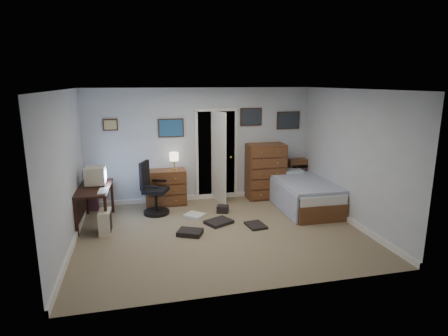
# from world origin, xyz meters

# --- Properties ---
(floor) EXTENTS (5.00, 4.00, 0.02)m
(floor) POSITION_xyz_m (0.00, 0.00, -0.01)
(floor) COLOR gray
(floor) RESTS_ON ground
(computer_desk) EXTENTS (0.62, 1.26, 0.71)m
(computer_desk) POSITION_xyz_m (-2.29, 0.95, 0.55)
(computer_desk) COLOR black
(computer_desk) RESTS_ON floor
(crt_monitor) EXTENTS (0.38, 0.36, 0.34)m
(crt_monitor) POSITION_xyz_m (-2.18, 1.10, 0.89)
(crt_monitor) COLOR beige
(crt_monitor) RESTS_ON computer_desk
(keyboard) EXTENTS (0.16, 0.39, 0.02)m
(keyboard) POSITION_xyz_m (-2.02, 0.60, 0.73)
(keyboard) COLOR beige
(keyboard) RESTS_ON computer_desk
(pc_tower) EXTENTS (0.21, 0.41, 0.43)m
(pc_tower) POSITION_xyz_m (-2.00, 0.40, 0.21)
(pc_tower) COLOR beige
(pc_tower) RESTS_ON floor
(office_chair) EXTENTS (0.69, 0.69, 1.08)m
(office_chair) POSITION_xyz_m (-1.12, 1.25, 0.42)
(office_chair) COLOR black
(office_chair) RESTS_ON floor
(media_stack) EXTENTS (0.19, 0.19, 0.89)m
(media_stack) POSITION_xyz_m (-2.32, 1.75, 0.44)
(media_stack) COLOR maroon
(media_stack) RESTS_ON floor
(low_dresser) EXTENTS (0.87, 0.44, 0.77)m
(low_dresser) POSITION_xyz_m (-0.82, 1.77, 0.39)
(low_dresser) COLOR brown
(low_dresser) RESTS_ON floor
(table_lamp) EXTENTS (0.19, 0.19, 0.38)m
(table_lamp) POSITION_xyz_m (-0.62, 1.77, 1.05)
(table_lamp) COLOR gold
(table_lamp) RESTS_ON low_dresser
(doorway) EXTENTS (0.96, 1.12, 2.05)m
(doorway) POSITION_xyz_m (0.35, 2.27, 1.00)
(doorway) COLOR black
(doorway) RESTS_ON floor
(tall_dresser) EXTENTS (0.86, 0.51, 1.26)m
(tall_dresser) POSITION_xyz_m (1.44, 1.75, 0.63)
(tall_dresser) COLOR brown
(tall_dresser) RESTS_ON floor
(headboard_bookcase) EXTENTS (0.95, 0.29, 0.84)m
(headboard_bookcase) POSITION_xyz_m (2.55, 1.86, 0.45)
(headboard_bookcase) COLOR brown
(headboard_bookcase) RESTS_ON floor
(bed) EXTENTS (1.10, 2.00, 0.65)m
(bed) POSITION_xyz_m (1.98, 0.92, 0.31)
(bed) COLOR brown
(bed) RESTS_ON floor
(wall_posters) EXTENTS (4.38, 0.04, 0.60)m
(wall_posters) POSITION_xyz_m (0.57, 1.98, 1.75)
(wall_posters) COLOR #331E11
(wall_posters) RESTS_ON floor
(floor_clutter) EXTENTS (1.68, 1.35, 0.15)m
(floor_clutter) POSITION_xyz_m (-0.05, 0.41, 0.04)
(floor_clutter) COLOR black
(floor_clutter) RESTS_ON floor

